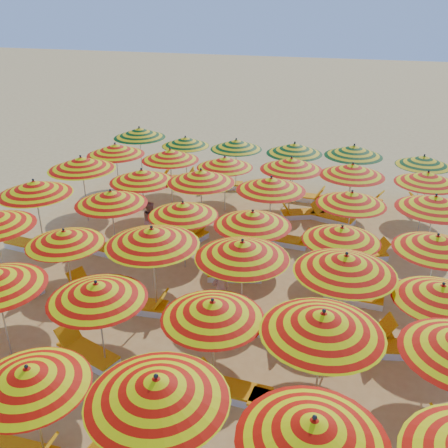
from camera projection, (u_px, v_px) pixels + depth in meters
The scene contains 62 objects.
ground at pixel (220, 275), 16.19m from camera, with size 120.00×120.00×0.00m, color #DDB162.
umbrella_2 at pixel (28, 377), 8.95m from camera, with size 2.34×2.34×2.35m.
umbrella_3 at pixel (157, 389), 8.32m from camera, with size 3.02×3.02×2.64m.
umbrella_4 at pixel (313, 430), 7.62m from camera, with size 2.94×2.94×2.57m.
umbrella_8 at pixel (97, 291), 11.34m from camera, with size 2.83×2.83×2.45m.
umbrella_9 at pixel (213, 310), 10.74m from camera, with size 2.65×2.65×2.42m.
umbrella_10 at pixel (323, 323), 9.91m from camera, with size 2.56×2.56×2.69m.
umbrella_13 at pixel (64, 237), 14.05m from camera, with size 2.39×2.39×2.34m.
umbrella_14 at pixel (152, 236), 13.35m from camera, with size 3.38×3.38×2.72m.
umbrella_15 at pixel (242, 250), 12.82m from camera, with size 3.13×3.13×2.64m.
umbrella_16 at pixel (346, 264), 12.08m from camera, with size 2.61×2.61×2.68m.
umbrella_17 at pixel (442, 293), 11.44m from camera, with size 2.54×2.54×2.36m.
umbrella_18 at pixel (34, 188), 16.81m from camera, with size 3.34×3.34×2.67m.
umbrella_19 at pixel (111, 197), 16.32m from camera, with size 2.58×2.58×2.53m.
umbrella_20 at pixel (183, 209), 15.76m from camera, with size 2.78×2.78×2.39m.
umbrella_21 at pixel (253, 218), 14.88m from camera, with size 2.53×2.53×2.50m.
umbrella_22 at pixel (342, 234), 14.18m from camera, with size 2.70×2.70×2.38m.
umbrella_23 at pixel (437, 243), 13.52m from camera, with size 2.64×2.64×2.46m.
umbrella_24 at pixel (81, 163), 19.00m from camera, with size 3.24×3.24×2.74m.
umbrella_25 at pixel (142, 176), 18.26m from camera, with size 2.39×2.39×2.52m.
umbrella_26 at pixel (201, 176), 17.94m from camera, with size 2.75×2.75×2.62m.
umbrella_27 at pixel (271, 184), 17.29m from camera, with size 3.08×3.08×2.60m.
umbrella_28 at pixel (352, 198), 16.43m from camera, with size 2.92×2.92×2.46m.
umbrella_29 at pixel (435, 202), 15.83m from camera, with size 2.63×2.63×2.58m.
umbrella_30 at pixel (115, 149), 21.10m from camera, with size 2.98×2.98×2.59m.
umbrella_31 at pixel (170, 155), 20.61m from camera, with size 2.93×2.93×2.52m.
umbrella_32 at pixel (225, 162), 20.02m from camera, with size 2.60×2.60×2.42m.
umbrella_33 at pixel (291, 164), 19.33m from camera, with size 2.77×2.77×2.60m.
umbrella_34 at pixel (352, 170), 18.65m from camera, with size 2.67×2.67×2.60m.
umbrella_35 at pixel (428, 178), 18.19m from camera, with size 2.65×2.65×2.47m.
umbrella_36 at pixel (139, 133), 23.51m from camera, with size 2.71×2.71×2.62m.
umbrella_37 at pixel (185, 142), 23.04m from camera, with size 2.86×2.86×2.34m.
umbrella_38 at pixel (236, 144), 22.22m from camera, with size 2.35×2.35×2.46m.
umbrella_39 at pixel (295, 148), 21.35m from camera, with size 2.73×2.73×2.56m.
umbrella_40 at pixel (354, 151), 20.94m from camera, with size 3.01×3.01×2.59m.
umbrella_41 at pixel (424, 161), 20.38m from camera, with size 2.94×2.94×2.35m.
lounger_6 at pixel (87, 353), 12.47m from camera, with size 1.83×1.11×0.69m.
lounger_7 at pixel (232, 391), 11.28m from camera, with size 1.76×0.66×0.69m.
lounger_8 at pixel (290, 409), 10.78m from camera, with size 1.78×0.74×0.69m.
lounger_10 at pixel (22, 284), 15.40m from camera, with size 1.82×1.22×0.69m.
lounger_11 at pixel (92, 293), 14.91m from camera, with size 1.82×1.25×0.69m.
lounger_12 at pixel (139, 306), 14.34m from camera, with size 1.77×0.69×0.69m.
lounger_13 at pixel (261, 326), 13.46m from camera, with size 1.83×1.10×0.69m.
lounger_14 at pixel (361, 335), 13.10m from camera, with size 1.83×1.07×0.69m.
lounger_15 at pixel (402, 349), 12.61m from camera, with size 1.82×0.93×0.69m.
lounger_16 at pixel (29, 245), 17.73m from camera, with size 1.78×0.76×0.69m.
lounger_17 at pixel (103, 249), 17.50m from camera, with size 1.80×0.83×0.69m.
lounger_18 at pixel (236, 274), 15.92m from camera, with size 1.82×0.98×0.69m.
lounger_19 at pixel (355, 297), 14.74m from camera, with size 1.76×0.67×0.69m.
lounger_20 at pixel (188, 231), 18.79m from camera, with size 1.82×1.17×0.69m.
lounger_21 at pixel (285, 240), 18.09m from camera, with size 1.78×0.74×0.69m.
lounger_22 at pixel (363, 255), 17.09m from camera, with size 1.82×1.20×0.69m.
lounger_23 at pixel (302, 214), 20.28m from camera, with size 1.82×1.21×0.69m.
lounger_24 at pixel (331, 218), 19.90m from camera, with size 1.83×1.07×0.69m.
lounger_25 at pixel (154, 177), 24.30m from camera, with size 1.74×0.61×0.69m.
lounger_26 at pixel (177, 179), 24.04m from camera, with size 1.83×1.14×0.69m.
lounger_27 at pixel (224, 185), 23.26m from camera, with size 1.82×0.99×0.69m.
lounger_28 at pixel (305, 197), 21.91m from camera, with size 1.77×0.71×0.69m.
lounger_29 at pixel (362, 200), 21.64m from camera, with size 1.82×1.17×0.69m.
lounger_30 at pixel (429, 205), 21.09m from camera, with size 1.82×1.18×0.69m.
beachgoer_b at pixel (151, 220), 18.32m from camera, with size 0.70×0.54×1.44m, color tan.
beachgoer_a at pixel (221, 289), 14.06m from camera, with size 0.53×0.35×1.45m, color tan.
Camera 1 is at (3.94, -13.40, 8.35)m, focal length 40.00 mm.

